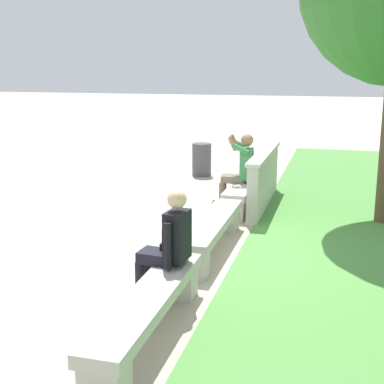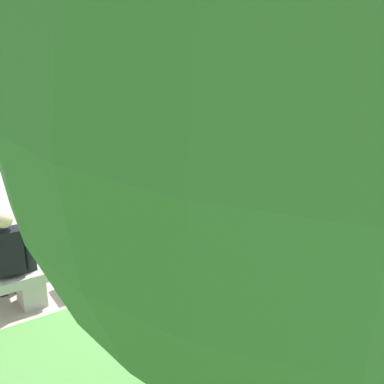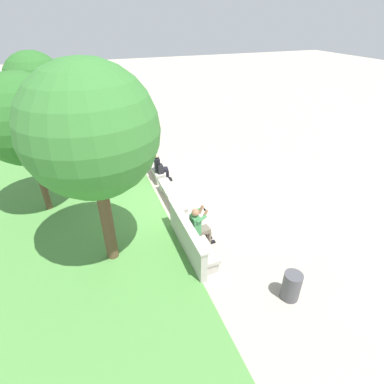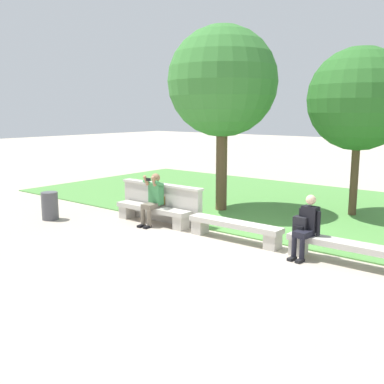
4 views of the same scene
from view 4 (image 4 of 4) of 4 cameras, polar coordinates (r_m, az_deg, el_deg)
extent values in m
plane|color=#B2A593|center=(10.25, 5.36, -6.18)|extent=(80.00, 80.00, 0.00)
cube|color=#518E42|center=(14.00, 15.36, -1.96)|extent=(19.41, 8.00, 0.03)
cube|color=#B7B2A8|center=(11.70, -5.05, -2.12)|extent=(2.31, 0.40, 0.12)
cube|color=#B7B2A8|center=(12.43, -8.28, -2.51)|extent=(0.28, 0.34, 0.33)
cube|color=#B7B2A8|center=(11.11, -1.39, -3.94)|extent=(0.28, 0.34, 0.33)
cube|color=#B7B2A8|center=(10.14, 5.39, -4.06)|extent=(2.31, 0.40, 0.12)
cube|color=#B7B2A8|center=(10.75, 1.02, -4.43)|extent=(0.28, 0.34, 0.33)
cube|color=#B7B2A8|center=(9.72, 10.20, -6.20)|extent=(0.28, 0.34, 0.33)
cube|color=#B7B2A8|center=(9.04, 19.03, -6.38)|extent=(2.31, 0.40, 0.12)
cube|color=#B7B2A8|center=(9.46, 13.36, -6.77)|extent=(0.28, 0.34, 0.33)
cube|color=#B7B2A8|center=(11.92, -3.92, -1.45)|extent=(2.62, 0.18, 0.95)
cube|color=beige|center=(11.83, -3.95, 0.94)|extent=(2.68, 0.24, 0.06)
cube|color=brown|center=(11.83, -4.25, -0.99)|extent=(0.44, 0.02, 0.22)
cube|color=black|center=(11.44, -6.46, -4.29)|extent=(0.12, 0.25, 0.06)
cylinder|color=#6B6051|center=(11.44, -6.26, -3.20)|extent=(0.11, 0.11, 0.42)
cube|color=black|center=(11.32, -5.69, -4.43)|extent=(0.12, 0.25, 0.06)
cylinder|color=#6B6051|center=(11.32, -5.48, -3.33)|extent=(0.11, 0.11, 0.42)
cube|color=#6B6051|center=(11.46, -5.29, -1.77)|extent=(0.34, 0.44, 0.12)
cube|color=#3D894C|center=(11.58, -4.60, -0.22)|extent=(0.36, 0.25, 0.56)
sphere|color=#9E7051|center=(11.52, -4.63, 1.83)|extent=(0.22, 0.22, 0.22)
cylinder|color=#3D894C|center=(11.58, -5.66, 1.21)|extent=(0.12, 0.32, 0.21)
cylinder|color=#9E7051|center=(11.42, -5.86, 1.49)|extent=(0.09, 0.18, 0.27)
cylinder|color=#3D894C|center=(11.34, -4.18, 1.05)|extent=(0.12, 0.32, 0.21)
cylinder|color=#9E7051|center=(11.26, -4.88, 1.38)|extent=(0.12, 0.19, 0.27)
cube|color=black|center=(11.29, -5.57, 1.60)|extent=(0.15, 0.03, 0.08)
cube|color=black|center=(9.12, 12.57, -8.27)|extent=(0.12, 0.23, 0.06)
cylinder|color=black|center=(9.11, 12.83, -6.93)|extent=(0.10, 0.10, 0.42)
cube|color=black|center=(9.04, 13.54, -8.50)|extent=(0.12, 0.23, 0.06)
cylinder|color=black|center=(9.02, 13.80, -7.14)|extent=(0.10, 0.10, 0.42)
cube|color=black|center=(9.14, 13.98, -5.16)|extent=(0.32, 0.43, 0.12)
cube|color=black|center=(9.26, 14.75, -3.33)|extent=(0.34, 0.23, 0.52)
sphere|color=beige|center=(9.18, 14.87, -0.96)|extent=(0.20, 0.20, 0.20)
cylinder|color=black|center=(9.35, 13.62, -3.46)|extent=(0.08, 0.08, 0.48)
cylinder|color=black|center=(9.16, 15.76, -3.85)|extent=(0.08, 0.08, 0.48)
cube|color=black|center=(9.29, 13.67, -4.13)|extent=(0.28, 0.20, 0.36)
cube|color=black|center=(9.21, 13.35, -4.70)|extent=(0.20, 0.06, 0.16)
torus|color=black|center=(9.24, 13.72, -2.93)|extent=(0.10, 0.02, 0.10)
cylinder|color=brown|center=(13.17, 19.94, 2.21)|extent=(0.22, 0.22, 2.37)
sphere|color=#2D6B28|center=(13.06, 20.49, 11.00)|extent=(2.76, 2.76, 2.76)
cylinder|color=brown|center=(13.04, 3.77, 3.62)|extent=(0.32, 0.32, 2.78)
sphere|color=#387A33|center=(12.98, 3.90, 13.83)|extent=(3.09, 3.09, 3.09)
cylinder|color=#4C4C51|center=(12.66, -17.60, -1.69)|extent=(0.44, 0.44, 0.75)
camera|label=1|loc=(9.90, 47.22, 4.57)|focal=50.00mm
camera|label=2|loc=(14.07, 29.16, 11.81)|focal=50.00mm
camera|label=3|loc=(18.04, -14.65, 19.74)|focal=28.00mm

